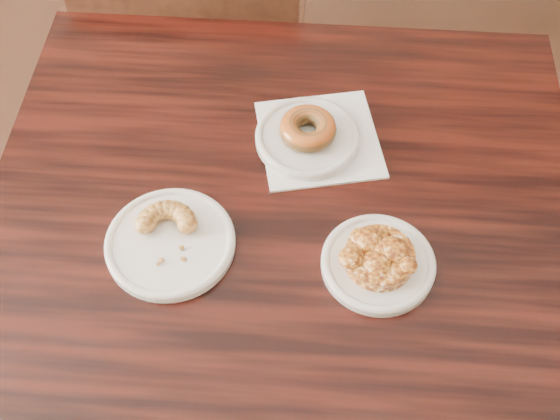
{
  "coord_description": "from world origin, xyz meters",
  "views": [
    {
      "loc": [
        0.1,
        -0.42,
        1.57
      ],
      "look_at": [
        0.1,
        0.12,
        0.8
      ],
      "focal_mm": 45.0,
      "sensor_mm": 36.0,
      "label": 1
    }
  ],
  "objects_px": {
    "cafe_table": "(281,340)",
    "apple_fritter": "(380,256)",
    "glazed_donut": "(308,129)",
    "cruller_fragment": "(169,236)",
    "chair_far": "(207,24)"
  },
  "relations": [
    {
      "from": "cafe_table",
      "to": "apple_fritter",
      "type": "distance_m",
      "value": 0.43
    },
    {
      "from": "glazed_donut",
      "to": "cruller_fragment",
      "type": "xyz_separation_m",
      "value": [
        -0.19,
        -0.18,
        -0.01
      ]
    },
    {
      "from": "cafe_table",
      "to": "chair_far",
      "type": "xyz_separation_m",
      "value": [
        -0.18,
        0.78,
        0.08
      ]
    },
    {
      "from": "glazed_donut",
      "to": "apple_fritter",
      "type": "height_order",
      "value": "glazed_donut"
    },
    {
      "from": "cafe_table",
      "to": "chair_far",
      "type": "relative_size",
      "value": 0.96
    },
    {
      "from": "chair_far",
      "to": "cruller_fragment",
      "type": "height_order",
      "value": "chair_far"
    },
    {
      "from": "cafe_table",
      "to": "apple_fritter",
      "type": "xyz_separation_m",
      "value": [
        0.13,
        -0.06,
        0.4
      ]
    },
    {
      "from": "apple_fritter",
      "to": "cruller_fragment",
      "type": "bearing_deg",
      "value": 173.27
    },
    {
      "from": "cafe_table",
      "to": "apple_fritter",
      "type": "height_order",
      "value": "apple_fritter"
    },
    {
      "from": "cafe_table",
      "to": "chair_far",
      "type": "bearing_deg",
      "value": 106.95
    },
    {
      "from": "cruller_fragment",
      "to": "glazed_donut",
      "type": "bearing_deg",
      "value": 43.88
    },
    {
      "from": "cafe_table",
      "to": "apple_fritter",
      "type": "bearing_deg",
      "value": -21.09
    },
    {
      "from": "chair_far",
      "to": "cruller_fragment",
      "type": "distance_m",
      "value": 0.87
    },
    {
      "from": "apple_fritter",
      "to": "glazed_donut",
      "type": "bearing_deg",
      "value": 112.34
    },
    {
      "from": "glazed_donut",
      "to": "apple_fritter",
      "type": "bearing_deg",
      "value": -67.66
    }
  ]
}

